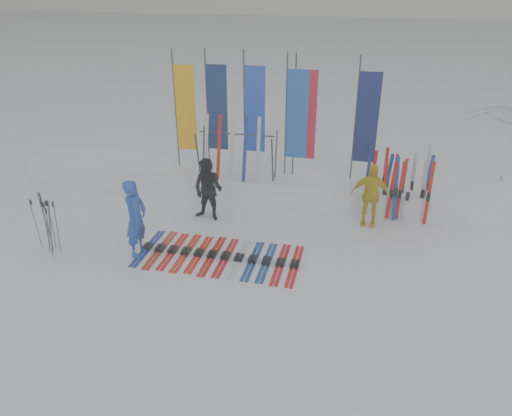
% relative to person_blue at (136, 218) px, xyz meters
% --- Properties ---
extents(ground, '(120.00, 120.00, 0.00)m').
position_rel_person_blue_xyz_m(ground, '(2.24, -0.82, -0.87)').
color(ground, white).
rests_on(ground, ground).
extents(snow_bank, '(14.00, 1.60, 0.60)m').
position_rel_person_blue_xyz_m(snow_bank, '(2.24, 3.78, -0.57)').
color(snow_bank, white).
rests_on(snow_bank, ground).
extents(person_blue, '(0.43, 0.64, 1.73)m').
position_rel_person_blue_xyz_m(person_blue, '(0.00, 0.00, 0.00)').
color(person_blue, '#1F47B5').
rests_on(person_blue, ground).
extents(person_black, '(0.85, 0.71, 1.56)m').
position_rel_person_blue_xyz_m(person_black, '(0.98, 1.96, -0.08)').
color(person_black, black).
rests_on(person_black, ground).
extents(person_yellow, '(0.92, 0.40, 1.56)m').
position_rel_person_blue_xyz_m(person_yellow, '(4.84, 2.52, -0.08)').
color(person_yellow, yellow).
rests_on(person_yellow, ground).
extents(tent_canopy, '(2.84, 2.88, 2.42)m').
position_rel_person_blue_xyz_m(tent_canopy, '(8.45, 5.51, 0.34)').
color(tent_canopy, white).
rests_on(tent_canopy, ground).
extents(ski_row, '(3.49, 1.69, 0.07)m').
position_rel_person_blue_xyz_m(ski_row, '(1.74, 0.24, -0.83)').
color(ski_row, navy).
rests_on(ski_row, ground).
extents(pole_cluster, '(0.75, 0.70, 1.25)m').
position_rel_person_blue_xyz_m(pole_cluster, '(-2.00, -0.24, -0.27)').
color(pole_cluster, '#595B60').
rests_on(pole_cluster, ground).
extents(feather_flags, '(5.37, 0.29, 3.20)m').
position_rel_person_blue_xyz_m(feather_flags, '(2.06, 3.93, 1.38)').
color(feather_flags, '#383A3F').
rests_on(feather_flags, ground).
extents(ski_rack, '(2.04, 0.80, 1.23)m').
position_rel_person_blue_xyz_m(ski_rack, '(1.33, 3.38, 0.52)').
color(ski_rack, '#383A3F').
rests_on(ski_rack, ground).
extents(upright_skis, '(1.57, 1.12, 1.69)m').
position_rel_person_blue_xyz_m(upright_skis, '(5.59, 3.29, -0.08)').
color(upright_skis, navy).
rests_on(upright_skis, ground).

